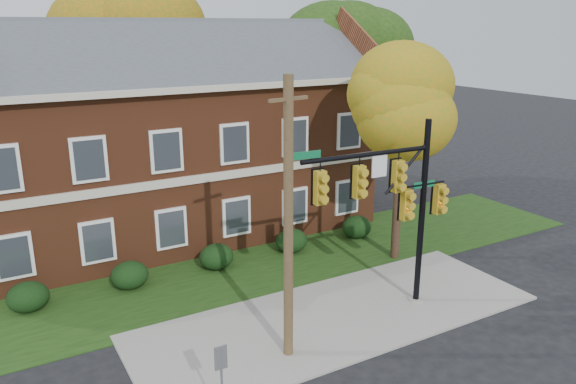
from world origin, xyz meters
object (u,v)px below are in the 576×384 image
hedge_far_right (357,227)px  traffic_signal (395,197)px  hedge_far_left (28,297)px  utility_pole (288,223)px  hedge_right (291,241)px  tree_right_rear (358,51)px  sign_post (221,372)px  tree_far_rear (143,37)px  hedge_left (130,275)px  hedge_center (216,257)px  tree_near_right (410,100)px  apartment_building (168,127)px

hedge_far_right → traffic_signal: traffic_signal is taller
hedge_far_left → utility_pole: (6.41, -6.86, 3.68)m
hedge_right → tree_right_rear: (7.81, 6.11, 7.60)m
tree_right_rear → utility_pole: size_ratio=1.28×
tree_right_rear → sign_post: bearing=-135.0°
tree_far_rear → utility_pole: bearing=-95.5°
hedge_left → hedge_right: 7.00m
hedge_center → traffic_signal: size_ratio=0.21×
tree_far_rear → traffic_signal: size_ratio=1.75×
tree_near_right → utility_pole: 9.13m
hedge_far_left → utility_pole: utility_pole is taller
tree_right_rear → tree_near_right: bearing=-114.6°
hedge_far_right → hedge_right: bearing=180.0°
apartment_building → hedge_center: 6.89m
utility_pole → traffic_signal: bearing=-1.1°
apartment_building → sign_post: apartment_building is taller
sign_post → hedge_far_left: bearing=111.5°
apartment_building → hedge_right: size_ratio=13.43×
hedge_far_right → sign_post: bearing=-140.4°
tree_right_rear → traffic_signal: 14.90m
tree_right_rear → utility_pole: tree_right_rear is taller
hedge_center → sign_post: bearing=-111.9°
hedge_center → traffic_signal: (3.86, -6.14, 3.56)m
hedge_center → hedge_right: bearing=0.0°
tree_far_rear → sign_post: tree_far_rear is taller
hedge_left → tree_far_rear: (4.84, 13.09, 8.32)m
hedge_center → traffic_signal: bearing=-57.8°
hedge_far_left → traffic_signal: (10.86, -6.14, 3.56)m
sign_post → hedge_center: bearing=67.7°
apartment_building → hedge_left: 7.73m
apartment_building → utility_pole: (-0.59, -12.11, -0.78)m
hedge_far_left → hedge_right: (10.50, 0.00, 0.00)m
hedge_left → traffic_signal: 10.22m
apartment_building → hedge_right: apartment_building is taller
hedge_center → tree_far_rear: size_ratio=0.12×
hedge_far_left → tree_near_right: tree_near_right is taller
hedge_right → hedge_far_right: size_ratio=1.00×
hedge_far_left → hedge_center: (7.00, 0.00, 0.00)m
hedge_right → sign_post: 11.21m
hedge_far_right → hedge_left: bearing=180.0°
tree_far_rear → utility_pole: (-1.93, -19.95, -4.64)m
tree_far_rear → hedge_far_left: bearing=-122.5°
hedge_left → utility_pole: size_ratio=0.17×
tree_far_rear → utility_pole: tree_far_rear is taller
hedge_far_left → hedge_center: bearing=0.0°
hedge_right → tree_right_rear: tree_right_rear is taller
apartment_building → hedge_left: (-3.50, -5.25, -4.46)m
hedge_far_left → traffic_signal: 12.97m
tree_near_right → hedge_right: bearing=142.7°
hedge_far_right → tree_right_rear: (4.31, 6.11, 7.60)m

